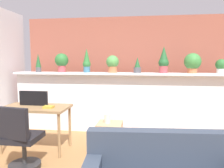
# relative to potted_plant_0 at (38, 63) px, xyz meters

# --- Properties ---
(divider_wall) EXTENTS (4.72, 0.16, 1.22)m
(divider_wall) POSITION_rel_potted_plant_0_xyz_m (1.87, 0.05, -0.85)
(divider_wall) COLOR silver
(divider_wall) RESTS_ON ground
(plant_shelf) EXTENTS (4.72, 0.37, 0.04)m
(plant_shelf) POSITION_rel_potted_plant_0_xyz_m (1.87, 0.01, -0.22)
(plant_shelf) COLOR silver
(plant_shelf) RESTS_ON divider_wall
(brick_wall_behind) EXTENTS (4.72, 0.10, 2.50)m
(brick_wall_behind) POSITION_rel_potted_plant_0_xyz_m (1.87, 0.65, -0.21)
(brick_wall_behind) COLOR #9E5442
(brick_wall_behind) RESTS_ON ground
(potted_plant_0) EXTENTS (0.12, 0.12, 0.40)m
(potted_plant_0) POSITION_rel_potted_plant_0_xyz_m (0.00, 0.00, 0.00)
(potted_plant_0) COLOR #4C4C51
(potted_plant_0) RESTS_ON plant_shelf
(potted_plant_1) EXTENTS (0.29, 0.29, 0.40)m
(potted_plant_1) POSITION_rel_potted_plant_0_xyz_m (0.51, 0.05, 0.03)
(potted_plant_1) COLOR #B7474C
(potted_plant_1) RESTS_ON plant_shelf
(potted_plant_2) EXTENTS (0.17, 0.17, 0.50)m
(potted_plant_2) POSITION_rel_potted_plant_0_xyz_m (1.06, 0.04, 0.04)
(potted_plant_2) COLOR #386B84
(potted_plant_2) RESTS_ON plant_shelf
(potted_plant_3) EXTENTS (0.26, 0.26, 0.35)m
(potted_plant_3) POSITION_rel_potted_plant_0_xyz_m (1.61, 0.01, -0.00)
(potted_plant_3) COLOR #C66B42
(potted_plant_3) RESTS_ON plant_shelf
(potted_plant_4) EXTENTS (0.15, 0.15, 0.31)m
(potted_plant_4) POSITION_rel_potted_plant_0_xyz_m (2.12, 0.01, -0.06)
(potted_plant_4) COLOR #4C4C51
(potted_plant_4) RESTS_ON plant_shelf
(potted_plant_5) EXTENTS (0.21, 0.21, 0.53)m
(potted_plant_5) POSITION_rel_potted_plant_0_xyz_m (2.64, 0.01, 0.06)
(potted_plant_5) COLOR #B7474C
(potted_plant_5) RESTS_ON plant_shelf
(potted_plant_6) EXTENTS (0.33, 0.33, 0.39)m
(potted_plant_6) POSITION_rel_potted_plant_0_xyz_m (3.20, 0.04, 0.02)
(potted_plant_6) COLOR #C66B42
(potted_plant_6) RESTS_ON plant_shelf
(potted_plant_7) EXTENTS (0.21, 0.21, 0.28)m
(potted_plant_7) POSITION_rel_potted_plant_0_xyz_m (3.73, 0.04, -0.05)
(potted_plant_7) COLOR silver
(potted_plant_7) RESTS_ON plant_shelf
(desk) EXTENTS (1.10, 0.60, 0.75)m
(desk) POSITION_rel_potted_plant_0_xyz_m (0.47, -1.08, -0.80)
(desk) COLOR #99754C
(desk) RESTS_ON ground
(tv_monitor) EXTENTS (0.50, 0.04, 0.25)m
(tv_monitor) POSITION_rel_potted_plant_0_xyz_m (0.39, -1.00, -0.59)
(tv_monitor) COLOR black
(tv_monitor) RESTS_ON desk
(office_chair) EXTENTS (0.47, 0.48, 0.91)m
(office_chair) POSITION_rel_potted_plant_0_xyz_m (0.59, -1.77, -1.07)
(office_chair) COLOR #262628
(office_chair) RESTS_ON ground
(side_cube_shelf) EXTENTS (0.40, 0.41, 0.50)m
(side_cube_shelf) POSITION_rel_potted_plant_0_xyz_m (1.71, -1.03, -1.21)
(side_cube_shelf) COLOR tan
(side_cube_shelf) RESTS_ON ground
(vase_on_shelf) EXTENTS (0.10, 0.10, 0.15)m
(vase_on_shelf) POSITION_rel_potted_plant_0_xyz_m (1.67, -1.02, -0.89)
(vase_on_shelf) COLOR silver
(vase_on_shelf) RESTS_ON side_cube_shelf
(book_on_desk) EXTENTS (0.16, 0.12, 0.04)m
(book_on_desk) POSITION_rel_potted_plant_0_xyz_m (0.73, -1.16, -0.69)
(book_on_desk) COLOR gold
(book_on_desk) RESTS_ON desk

